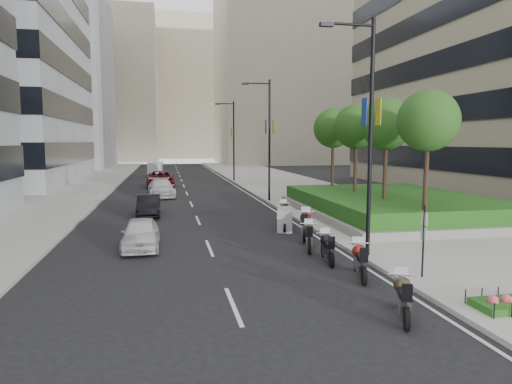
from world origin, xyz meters
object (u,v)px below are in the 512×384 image
object	(u,v)px
motorcycle_0	(403,297)
car_a	(141,233)
motorcycle_3	(309,237)
delivery_van	(155,170)
motorcycle_4	(305,225)
car_c	(161,188)
motorcycle_5	(285,219)
motorcycle_1	(360,260)
motorcycle_6	(284,213)
motorcycle_2	(327,248)
car_d	(160,179)
lamp_post_0	(367,126)
car_b	(149,205)
lamp_post_1	(267,134)
parking_sign	(424,237)
lamp_post_2	(232,137)

from	to	relation	value
motorcycle_0	car_a	world-z (taller)	car_a
motorcycle_3	delivery_van	bearing A→B (deg)	25.46
motorcycle_3	motorcycle_4	bearing A→B (deg)	2.46
motorcycle_4	car_c	bearing A→B (deg)	39.70
motorcycle_3	car_a	xyz separation A→B (m)	(-6.90, 1.57, 0.09)
motorcycle_5	car_c	world-z (taller)	car_c
motorcycle_1	motorcycle_6	size ratio (longest dim) A/B	0.99
motorcycle_2	car_c	xyz separation A→B (m)	(-6.28, 22.07, 0.17)
motorcycle_1	car_d	xyz separation A→B (m)	(-6.83, 32.69, 0.22)
motorcycle_2	motorcycle_6	size ratio (longest dim) A/B	0.96
motorcycle_1	car_a	distance (m)	9.29
car_c	delivery_van	distance (m)	21.91
motorcycle_3	motorcycle_4	world-z (taller)	motorcycle_4
lamp_post_0	motorcycle_6	size ratio (longest dim) A/B	4.19
motorcycle_0	motorcycle_4	size ratio (longest dim) A/B	0.84
car_b	motorcycle_5	bearing A→B (deg)	-41.27
motorcycle_6	lamp_post_1	bearing A→B (deg)	2.85
parking_sign	motorcycle_5	bearing A→B (deg)	103.34
motorcycle_3	motorcycle_0	bearing A→B (deg)	-163.73
motorcycle_2	car_d	size ratio (longest dim) A/B	0.36
car_d	motorcycle_2	bearing A→B (deg)	-79.40
car_a	car_b	bearing A→B (deg)	89.83
lamp_post_0	motorcycle_1	world-z (taller)	lamp_post_0
motorcycle_1	motorcycle_3	bearing A→B (deg)	21.40
lamp_post_2	motorcycle_0	size ratio (longest dim) A/B	4.62
motorcycle_6	delivery_van	distance (m)	36.44
motorcycle_1	car_c	xyz separation A→B (m)	(-6.67, 24.13, 0.15)
lamp_post_2	delivery_van	size ratio (longest dim) A/B	2.00
motorcycle_1	car_b	world-z (taller)	car_b
car_a	car_d	xyz separation A→B (m)	(0.52, 27.02, 0.15)
motorcycle_2	motorcycle_3	bearing A→B (deg)	10.22
motorcycle_2	motorcycle_3	world-z (taller)	motorcycle_3
parking_sign	car_a	xyz separation A→B (m)	(-9.14, 6.47, -0.81)
motorcycle_4	motorcycle_5	bearing A→B (deg)	31.07
lamp_post_0	car_a	bearing A→B (deg)	157.76
motorcycle_1	motorcycle_5	size ratio (longest dim) A/B	1.07
motorcycle_5	motorcycle_2	bearing A→B (deg)	-165.62
lamp_post_0	motorcycle_3	world-z (taller)	lamp_post_0
motorcycle_0	parking_sign	bearing A→B (deg)	-16.95
lamp_post_0	car_c	bearing A→B (deg)	109.59
motorcycle_2	car_d	bearing A→B (deg)	20.34
car_b	car_a	bearing A→B (deg)	-90.39
lamp_post_2	motorcycle_5	size ratio (longest dim) A/B	4.55
lamp_post_0	lamp_post_1	world-z (taller)	same
motorcycle_1	lamp_post_1	bearing A→B (deg)	11.69
motorcycle_0	car_c	distance (m)	28.34
car_a	car_d	distance (m)	27.03
lamp_post_2	car_d	size ratio (longest dim) A/B	1.57
lamp_post_1	lamp_post_2	distance (m)	18.00
motorcycle_5	delivery_van	xyz separation A→B (m)	(-7.21, 37.67, 0.31)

